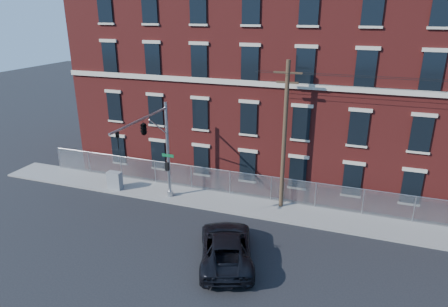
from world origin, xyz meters
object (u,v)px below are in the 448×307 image
Objects in this scene: utility_pole_near at (285,134)px; utility_cabinet at (115,180)px; pickup_truck at (226,247)px; traffic_signal_mast at (150,136)px.

utility_pole_near is 7.33× the size of utility_cabinet.
pickup_truck is 12.32m from utility_cabinet.
traffic_signal_mast is 0.70× the size of utility_pole_near.
pickup_truck is (6.44, -3.65, -4.56)m from traffic_signal_mast.
utility_cabinet is (-10.93, 5.67, -0.03)m from pickup_truck.
traffic_signal_mast is at bearing -156.86° from utility_pole_near.
utility_pole_near reaches higher than utility_cabinet.
utility_pole_near is at bearing -122.75° from pickup_truck.
utility_cabinet is at bearing -47.73° from pickup_truck.
pickup_truck is at bearing -102.43° from utility_pole_near.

